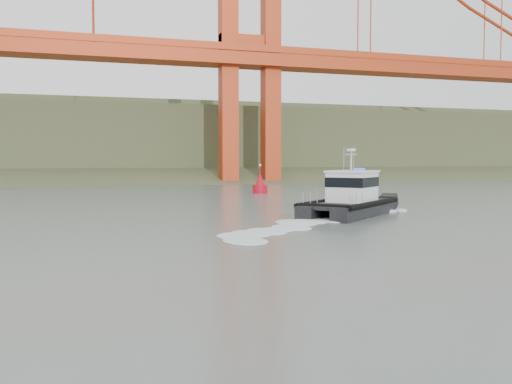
# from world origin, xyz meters

# --- Properties ---
(ground) EXTENTS (400.00, 400.00, 0.00)m
(ground) POSITION_xyz_m (0.00, 0.00, 0.00)
(ground) COLOR #505F5A
(ground) RESTS_ON ground
(headlands) EXTENTS (500.00, 105.36, 27.12)m
(headlands) POSITION_xyz_m (0.00, 125.50, 7.05)
(headlands) COLOR #323D23
(headlands) RESTS_ON ground
(patrol_boat) EXTENTS (10.98, 10.27, 5.36)m
(patrol_boat) POSITION_xyz_m (11.58, 16.10, 1.34)
(patrol_boat) COLOR black
(patrol_boat) RESTS_ON ground
(nav_buoy) EXTENTS (1.91, 1.91, 3.98)m
(nav_buoy) POSITION_xyz_m (13.92, 45.19, 1.05)
(nav_buoy) COLOR #A70B19
(nav_buoy) RESTS_ON ground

